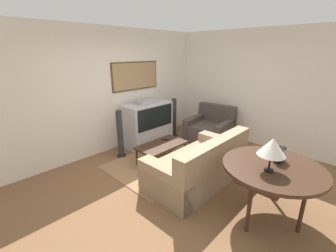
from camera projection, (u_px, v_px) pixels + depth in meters
ground_plane at (181, 181)px, 3.99m from camera, size 12.00×12.00×0.00m
wall_back at (110, 91)px, 4.97m from camera, size 12.00×0.10×2.70m
wall_right at (254, 89)px, 5.34m from camera, size 0.06×12.00×2.70m
area_rug at (168, 160)px, 4.75m from camera, size 2.39×1.63×0.01m
tv at (147, 124)px, 5.42m from camera, size 1.16×0.61×1.12m
couch at (199, 166)px, 3.89m from camera, size 1.86×0.98×0.87m
armchair at (210, 130)px, 5.69m from camera, size 1.06×1.10×0.89m
coffee_table at (162, 146)px, 4.62m from camera, size 1.03×0.57×0.38m
console_table at (273, 170)px, 2.93m from camera, size 1.28×1.28×0.79m
table_lamp at (272, 147)px, 2.69m from camera, size 0.33×0.33×0.43m
mantel_clock at (280, 155)px, 2.99m from camera, size 0.17×0.10×0.20m
remote at (165, 140)px, 4.81m from camera, size 0.12×0.16×0.02m
speaker_tower_left at (120, 135)px, 4.80m from camera, size 0.21×0.21×1.04m
speaker_tower_right at (174, 119)px, 5.95m from camera, size 0.21×0.21×1.04m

